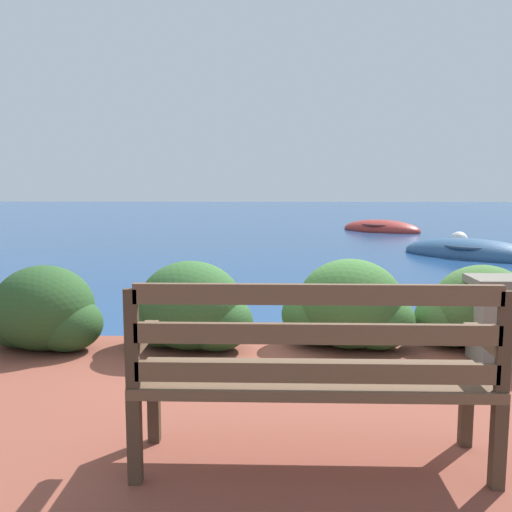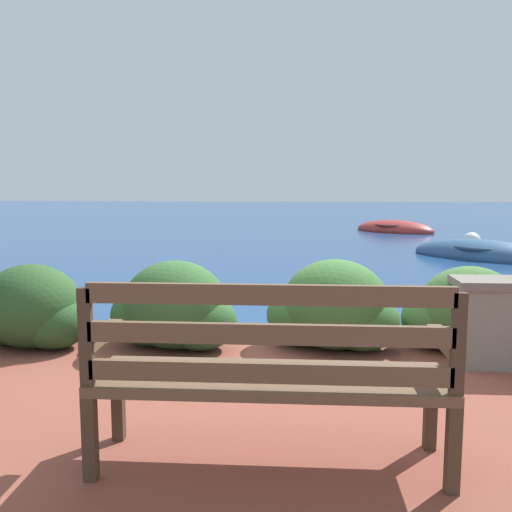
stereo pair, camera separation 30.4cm
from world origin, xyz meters
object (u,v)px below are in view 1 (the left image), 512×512
Objects in this scene: rowboat_nearest at (472,254)px; rowboat_mid at (381,229)px; park_bench at (313,370)px; mooring_buoy at (459,241)px.

rowboat_nearest is 6.32m from rowboat_mid.
park_bench is at bearing -61.39° from rowboat_mid.
rowboat_nearest is 2.62m from mooring_buoy.
rowboat_mid is at bearing 108.95° from mooring_buoy.
park_bench reaches higher than rowboat_mid.
park_bench is at bearing -110.81° from mooring_buoy.
park_bench is 0.59× the size of rowboat_mid.
rowboat_mid is 3.93m from mooring_buoy.
rowboat_mid is at bearing -41.34° from rowboat_nearest.
mooring_buoy is at bearing -30.60° from rowboat_mid.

